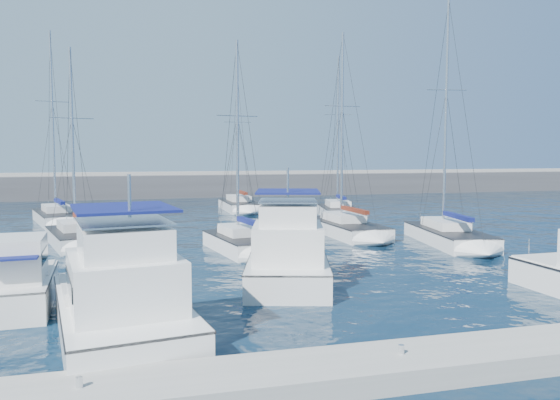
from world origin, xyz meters
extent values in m
plane|color=black|center=(0.00, 0.00, 0.00)|extent=(220.00, 220.00, 0.00)
cube|color=#424244|center=(0.00, 52.00, 1.00)|extent=(160.00, 6.00, 4.00)
cube|color=gray|center=(0.00, 52.00, 3.20)|extent=(160.00, 1.20, 0.50)
cube|color=gray|center=(0.00, -11.00, 0.30)|extent=(40.00, 2.20, 0.60)
cylinder|color=silver|center=(-8.00, -11.00, 0.72)|extent=(0.16, 0.16, 0.25)
cylinder|color=silver|center=(0.00, -11.00, 0.72)|extent=(0.16, 0.16, 0.25)
cube|color=silver|center=(-11.07, -1.27, 0.40)|extent=(2.74, 5.91, 1.60)
cube|color=#262628|center=(-11.07, -1.27, 1.15)|extent=(2.79, 5.91, 0.08)
cube|color=silver|center=(-11.03, -1.97, 2.00)|extent=(2.20, 2.79, 1.60)
cube|color=black|center=(-11.03, -1.97, 2.08)|extent=(2.21, 2.26, 0.45)
cube|color=#0E1552|center=(-10.97, -3.03, 2.30)|extent=(2.03, 1.87, 0.07)
cube|color=silver|center=(-7.23, -5.58, 0.40)|extent=(5.01, 9.32, 1.60)
cube|color=#262628|center=(-7.23, -5.58, 1.15)|extent=(5.08, 9.33, 0.08)
cube|color=silver|center=(-7.06, -6.65, 2.00)|extent=(3.72, 4.54, 1.60)
cube|color=black|center=(-7.06, -6.65, 2.08)|extent=(3.65, 3.74, 0.45)
cube|color=silver|center=(-7.03, -6.85, 3.25)|extent=(2.91, 3.23, 0.90)
cube|color=#0E1552|center=(-7.03, -6.85, 4.25)|extent=(3.28, 3.68, 0.08)
cube|color=silver|center=(-0.03, -0.12, 0.40)|extent=(5.47, 8.37, 1.60)
cube|color=#262628|center=(-0.03, -0.12, 1.15)|extent=(5.53, 8.39, 0.08)
cube|color=silver|center=(-0.28, -1.02, 2.00)|extent=(3.83, 4.25, 1.60)
cube|color=black|center=(-0.28, -1.02, 2.08)|extent=(3.69, 3.58, 0.45)
cube|color=silver|center=(-0.34, -1.21, 3.25)|extent=(2.96, 3.06, 0.90)
cube|color=#0E1552|center=(-0.34, -1.21, 4.25)|extent=(3.35, 3.48, 0.08)
cube|color=silver|center=(-10.30, 13.12, 0.30)|extent=(4.70, 7.70, 1.30)
cube|color=#262628|center=(-10.30, 13.12, 0.93)|extent=(4.76, 7.71, 0.06)
cube|color=silver|center=(-10.41, 13.56, 1.25)|extent=(2.67, 3.53, 0.55)
cylinder|color=silver|center=(-10.48, 13.82, 7.04)|extent=(0.18, 0.18, 11.18)
cylinder|color=silver|center=(-10.03, 12.08, 1.80)|extent=(1.01, 3.50, 0.12)
cube|color=#561D11|center=(-10.00, 11.98, 1.95)|extent=(1.15, 3.21, 0.28)
cube|color=silver|center=(-0.52, 8.29, 0.30)|extent=(3.95, 7.04, 1.30)
cube|color=#262628|center=(-0.52, 8.29, 0.93)|extent=(4.01, 7.05, 0.06)
cube|color=silver|center=(-0.59, 8.70, 1.25)|extent=(2.34, 3.18, 0.55)
cylinder|color=silver|center=(-0.63, 8.95, 7.03)|extent=(0.18, 0.18, 11.17)
cylinder|color=silver|center=(-0.35, 7.30, 1.80)|extent=(0.66, 3.30, 0.12)
cube|color=#0E1552|center=(-0.34, 7.21, 1.95)|extent=(0.83, 3.01, 0.28)
cube|color=silver|center=(8.06, 12.94, 0.30)|extent=(3.44, 8.87, 1.30)
cube|color=#262628|center=(8.06, 12.94, 0.93)|extent=(3.51, 8.87, 0.06)
cube|color=silver|center=(8.04, 13.49, 1.25)|extent=(2.16, 3.91, 0.55)
cylinder|color=silver|center=(8.03, 13.81, 8.02)|extent=(0.18, 0.18, 13.13)
cylinder|color=silver|center=(8.11, 11.63, 1.80)|extent=(0.29, 4.38, 0.12)
cube|color=#561D11|center=(8.12, 11.53, 1.95)|extent=(0.51, 3.95, 0.28)
cube|color=silver|center=(13.08, 7.61, 0.30)|extent=(4.41, 9.18, 1.30)
cube|color=#262628|center=(13.08, 7.61, 0.93)|extent=(4.47, 9.19, 0.06)
cube|color=silver|center=(13.17, 8.15, 1.25)|extent=(2.56, 4.12, 0.55)
cylinder|color=silver|center=(13.23, 8.48, 8.62)|extent=(0.18, 0.18, 14.34)
cylinder|color=silver|center=(12.86, 6.31, 1.80)|extent=(0.84, 4.36, 0.12)
cube|color=#0E1552|center=(12.85, 6.21, 1.95)|extent=(1.00, 3.96, 0.28)
cube|color=silver|center=(-13.04, 25.48, 0.30)|extent=(5.11, 8.87, 1.30)
cube|color=#262628|center=(-13.04, 25.48, 0.93)|extent=(5.17, 8.89, 0.06)
cube|color=silver|center=(-13.18, 25.98, 1.25)|extent=(2.85, 4.05, 0.55)
cylinder|color=silver|center=(-13.26, 26.28, 8.81)|extent=(0.18, 0.18, 14.73)
cylinder|color=silver|center=(-12.71, 24.26, 1.80)|extent=(1.23, 4.07, 0.12)
cube|color=#0E1552|center=(-12.68, 24.17, 1.95)|extent=(1.34, 3.73, 0.28)
cube|color=silver|center=(3.85, 31.99, 0.30)|extent=(3.19, 8.32, 1.30)
cube|color=#262628|center=(3.85, 31.99, 0.93)|extent=(3.25, 8.32, 0.06)
cube|color=silver|center=(3.85, 32.50, 1.25)|extent=(2.05, 3.65, 0.55)
cylinder|color=silver|center=(3.84, 32.81, 7.88)|extent=(0.18, 0.18, 12.87)
cylinder|color=silver|center=(3.87, 30.74, 1.80)|extent=(0.17, 4.14, 0.12)
cube|color=#561D11|center=(3.87, 30.64, 1.95)|extent=(0.39, 3.73, 0.28)
cube|color=silver|center=(11.60, 23.56, 0.30)|extent=(4.28, 7.65, 1.30)
cube|color=#262628|center=(11.60, 23.56, 0.93)|extent=(4.34, 7.66, 0.06)
cube|color=silver|center=(11.68, 24.01, 1.25)|extent=(2.50, 3.46, 0.55)
cylinder|color=silver|center=(11.73, 24.27, 8.17)|extent=(0.18, 0.18, 13.43)
cylinder|color=silver|center=(11.40, 22.50, 1.80)|extent=(0.78, 3.57, 0.12)
cube|color=#0E1552|center=(11.38, 22.40, 1.95)|extent=(0.94, 3.26, 0.28)
camera|label=1|loc=(-6.70, -23.67, 5.85)|focal=35.00mm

